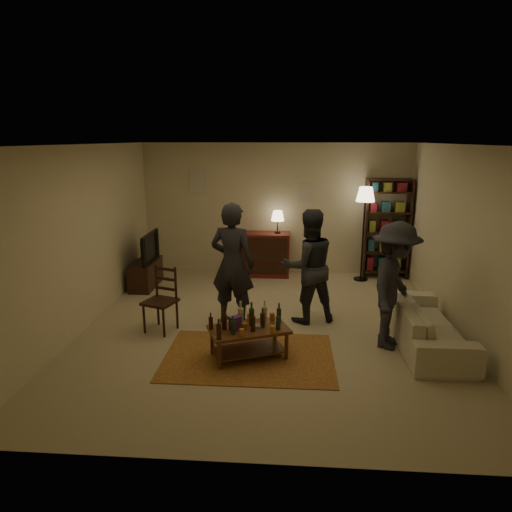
# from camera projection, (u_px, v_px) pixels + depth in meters

# --- Properties ---
(floor) EXTENTS (6.00, 6.00, 0.00)m
(floor) POSITION_uv_depth(u_px,v_px,m) (268.00, 327.00, 6.92)
(floor) COLOR #C6B793
(floor) RESTS_ON ground
(room_shell) EXTENTS (6.00, 6.00, 6.00)m
(room_shell) POSITION_uv_depth(u_px,v_px,m) (244.00, 187.00, 9.39)
(room_shell) COLOR beige
(room_shell) RESTS_ON ground
(rug) EXTENTS (2.20, 1.50, 0.01)m
(rug) POSITION_uv_depth(u_px,v_px,m) (249.00, 357.00, 5.98)
(rug) COLOR brown
(rug) RESTS_ON ground
(coffee_table) EXTENTS (1.14, 0.88, 0.75)m
(coffee_table) POSITION_uv_depth(u_px,v_px,m) (248.00, 330.00, 5.88)
(coffee_table) COLOR brown
(coffee_table) RESTS_ON ground
(dining_chair) EXTENTS (0.54, 0.54, 0.98)m
(dining_chair) POSITION_uv_depth(u_px,v_px,m) (162.00, 297.00, 6.73)
(dining_chair) COLOR #321810
(dining_chair) RESTS_ON ground
(tv_stand) EXTENTS (0.40, 1.00, 1.06)m
(tv_stand) POSITION_uv_depth(u_px,v_px,m) (146.00, 267.00, 8.73)
(tv_stand) COLOR #321810
(tv_stand) RESTS_ON ground
(dresser) EXTENTS (1.00, 0.50, 1.36)m
(dresser) POSITION_uv_depth(u_px,v_px,m) (265.00, 253.00, 9.43)
(dresser) COLOR maroon
(dresser) RESTS_ON ground
(bookshelf) EXTENTS (0.90, 0.34, 2.02)m
(bookshelf) POSITION_uv_depth(u_px,v_px,m) (386.00, 228.00, 9.19)
(bookshelf) COLOR #321810
(bookshelf) RESTS_ON ground
(floor_lamp) EXTENTS (0.36, 0.36, 1.87)m
(floor_lamp) POSITION_uv_depth(u_px,v_px,m) (365.00, 201.00, 8.84)
(floor_lamp) COLOR black
(floor_lamp) RESTS_ON ground
(sofa) EXTENTS (0.81, 2.08, 0.61)m
(sofa) POSITION_uv_depth(u_px,v_px,m) (426.00, 323.00, 6.30)
(sofa) COLOR beige
(sofa) RESTS_ON ground
(person_left) EXTENTS (0.78, 0.61, 1.88)m
(person_left) POSITION_uv_depth(u_px,v_px,m) (232.00, 264.00, 6.87)
(person_left) COLOR #222228
(person_left) RESTS_ON ground
(person_right) EXTENTS (1.03, 0.91, 1.77)m
(person_right) POSITION_uv_depth(u_px,v_px,m) (308.00, 266.00, 6.97)
(person_right) COLOR #2A2B33
(person_right) RESTS_ON ground
(person_by_sofa) EXTENTS (1.06, 1.29, 1.74)m
(person_by_sofa) POSITION_uv_depth(u_px,v_px,m) (394.00, 286.00, 6.09)
(person_by_sofa) COLOR #2B2932
(person_by_sofa) RESTS_ON ground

